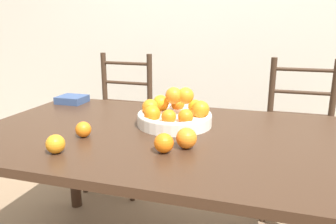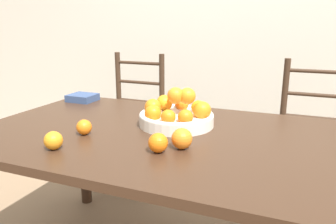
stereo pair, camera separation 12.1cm
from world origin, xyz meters
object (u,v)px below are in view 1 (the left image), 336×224
orange_loose_2 (186,138)px  chair_left (120,125)px  fruit_bowl (175,114)px  orange_loose_0 (164,143)px  chair_right (299,142)px  orange_loose_1 (83,129)px  book_stack (72,99)px  orange_loose_3 (55,144)px

orange_loose_2 → chair_left: size_ratio=0.08×
fruit_bowl → orange_loose_2: 0.30m
orange_loose_0 → chair_right: chair_right is taller
orange_loose_0 → orange_loose_2: 0.10m
fruit_bowl → chair_right: chair_right is taller
orange_loose_1 → book_stack: 0.67m
orange_loose_2 → fruit_bowl: bearing=114.6°
orange_loose_1 → orange_loose_2: bearing=0.2°
orange_loose_3 → book_stack: size_ratio=0.44×
orange_loose_0 → book_stack: bearing=142.4°
fruit_bowl → orange_loose_3: 0.57m
orange_loose_1 → chair_right: chair_right is taller
orange_loose_0 → chair_right: size_ratio=0.07×
book_stack → orange_loose_1: bearing=-53.1°
fruit_bowl → orange_loose_3: bearing=-124.5°
book_stack → fruit_bowl: bearing=-19.4°
orange_loose_3 → orange_loose_1: bearing=89.4°
orange_loose_2 → book_stack: 1.00m
chair_left → chair_right: (1.26, 0.00, 0.00)m
orange_loose_2 → orange_loose_3: size_ratio=1.14×
orange_loose_0 → orange_loose_3: 0.40m
fruit_bowl → orange_loose_2: (0.13, -0.28, -0.01)m
chair_right → book_stack: chair_right is taller
fruit_bowl → orange_loose_0: 0.35m
chair_left → orange_loose_1: bearing=-71.5°
orange_loose_1 → chair_left: (-0.31, 0.99, -0.30)m
chair_right → book_stack: (-1.35, -0.45, 0.29)m
orange_loose_1 → orange_loose_3: size_ratio=0.94×
orange_loose_0 → chair_left: size_ratio=0.07×
orange_loose_0 → orange_loose_2: (0.07, 0.07, 0.00)m
book_stack → chair_right: bearing=18.6°
orange_loose_0 → chair_left: 1.29m
orange_loose_1 → orange_loose_3: bearing=-90.6°
fruit_bowl → orange_loose_2: fruit_bowl is taller
chair_left → orange_loose_0: bearing=-55.8°
orange_loose_2 → book_stack: orange_loose_2 is taller
fruit_bowl → orange_loose_3: fruit_bowl is taller
orange_loose_1 → chair_left: chair_left is taller
chair_right → orange_loose_0: bearing=-118.5°
fruit_bowl → orange_loose_2: size_ratio=4.35×
orange_loose_1 → book_stack: bearing=126.9°
orange_loose_3 → chair_left: chair_left is taller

